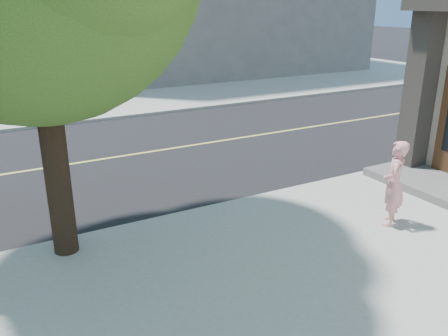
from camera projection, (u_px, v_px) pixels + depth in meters
sidewalk_ne at (187, 66)px, 31.90m from camera, size 29.00×25.00×0.12m
man_on_phone at (394, 183)px, 8.82m from camera, size 0.73×0.69×1.67m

